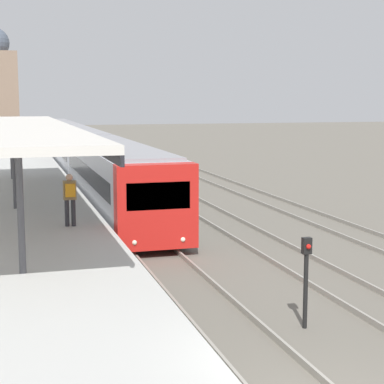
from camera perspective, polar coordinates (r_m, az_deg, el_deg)
platform_canopy at (r=24.18m, az=-15.55°, el=5.50°), size 4.00×23.11×3.07m
person_on_platform at (r=20.49m, az=-10.80°, el=-0.31°), size 0.40×0.40×1.66m
train_near at (r=42.87m, az=-10.12°, el=3.71°), size 2.64×46.28×3.11m
signal_post_near at (r=14.32m, az=10.11°, el=-7.10°), size 0.20×0.22×2.04m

